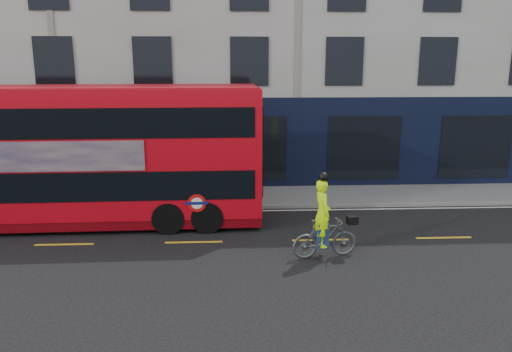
{
  "coord_description": "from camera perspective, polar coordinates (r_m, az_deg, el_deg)",
  "views": [
    {
      "loc": [
        -2.78,
        -13.31,
        5.61
      ],
      "look_at": [
        -2.01,
        2.2,
        1.95
      ],
      "focal_mm": 35.0,
      "sensor_mm": 36.0,
      "label": 1
    }
  ],
  "objects": [
    {
      "name": "bus",
      "position": [
        17.8,
        -18.58,
        2.26
      ],
      "size": [
        11.8,
        2.91,
        4.73
      ],
      "rotation": [
        0.0,
        0.0,
        0.02
      ],
      "color": "red",
      "rests_on": "ground"
    },
    {
      "name": "building_terrace",
      "position": [
        26.47,
        3.34,
        17.32
      ],
      "size": [
        50.0,
        10.07,
        15.0
      ],
      "color": "beige",
      "rests_on": "ground"
    },
    {
      "name": "pavement",
      "position": [
        20.76,
        4.96,
        -2.29
      ],
      "size": [
        60.0,
        3.0,
        0.12
      ],
      "primitive_type": "cube",
      "color": "slate",
      "rests_on": "ground"
    },
    {
      "name": "ground",
      "position": [
        14.71,
        8.39,
        -9.3
      ],
      "size": [
        120.0,
        120.0,
        0.0
      ],
      "primitive_type": "plane",
      "color": "black",
      "rests_on": "ground"
    },
    {
      "name": "lane_dashes",
      "position": [
        16.08,
        7.36,
        -7.25
      ],
      "size": [
        58.0,
        0.12,
        0.01
      ],
      "primitive_type": null,
      "color": "yellow",
      "rests_on": "ground"
    },
    {
      "name": "road_edge_line",
      "position": [
        19.07,
        5.68,
        -3.9
      ],
      "size": [
        58.0,
        0.1,
        0.01
      ],
      "primitive_type": "cube",
      "color": "silver",
      "rests_on": "ground"
    },
    {
      "name": "kerb",
      "position": [
        19.34,
        5.56,
        -3.46
      ],
      "size": [
        60.0,
        0.12,
        0.13
      ],
      "primitive_type": "cube",
      "color": "gray",
      "rests_on": "ground"
    },
    {
      "name": "cyclist",
      "position": [
        14.47,
        7.79,
        -6.06
      ],
      "size": [
        2.0,
        0.86,
        2.54
      ],
      "rotation": [
        0.0,
        0.0,
        0.17
      ],
      "color": "#4F5254",
      "rests_on": "ground"
    }
  ]
}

